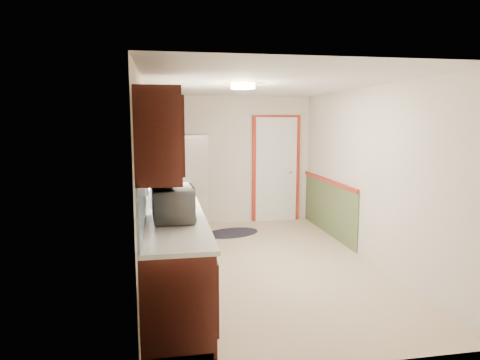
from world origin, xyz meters
name	(u,v)px	position (x,y,z in m)	size (l,w,h in m)	color
room_shell	(262,177)	(0.00, 0.00, 1.20)	(3.20, 5.20, 2.52)	tan
kitchen_run	(169,214)	(-1.24, -0.29, 0.81)	(0.63, 4.00, 2.20)	black
back_wall_trim	(287,177)	(0.99, 2.21, 0.89)	(1.12, 2.30, 2.08)	maroon
ceiling_fixture	(243,86)	(-0.30, -0.20, 2.36)	(0.30, 0.30, 0.06)	#FFD88C
microwave	(173,200)	(-1.20, -1.17, 1.14)	(0.60, 0.33, 0.41)	white
refrigerator	(184,184)	(-0.94, 1.85, 0.85)	(0.77, 0.74, 1.70)	#B7B7BC
rug	(232,233)	(-0.15, 1.65, 0.01)	(0.98, 0.63, 0.01)	black
cooktop	(171,189)	(-1.19, 0.75, 0.95)	(0.51, 0.61, 0.02)	black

